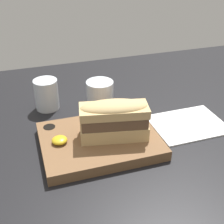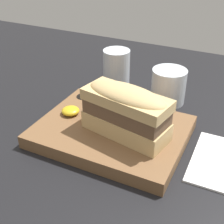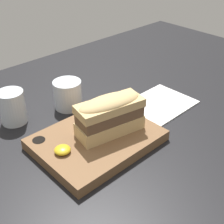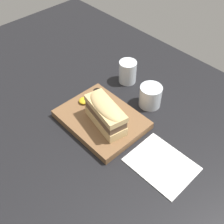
{
  "view_description": "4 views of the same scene",
  "coord_description": "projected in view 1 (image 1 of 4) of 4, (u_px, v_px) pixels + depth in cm",
  "views": [
    {
      "loc": [
        -20.0,
        -59.26,
        50.03
      ],
      "look_at": [
        0.65,
        5.71,
        9.67
      ],
      "focal_mm": 50.0,
      "sensor_mm": 36.0,
      "label": 1
    },
    {
      "loc": [
        19.44,
        -43.6,
        39.84
      ],
      "look_at": [
        -2.71,
        1.67,
        9.05
      ],
      "focal_mm": 50.0,
      "sensor_mm": 36.0,
      "label": 2
    },
    {
      "loc": [
        -43.07,
        -44.58,
        50.85
      ],
      "look_at": [
        -0.27,
        1.04,
        11.12
      ],
      "focal_mm": 50.0,
      "sensor_mm": 36.0,
      "label": 3
    },
    {
      "loc": [
        48.56,
        -40.73,
        76.29
      ],
      "look_at": [
        2.34,
        2.83,
        11.66
      ],
      "focal_mm": 45.0,
      "sensor_mm": 36.0,
      "label": 4
    }
  ],
  "objects": [
    {
      "name": "napkin",
      "position": [
        188.0,
        124.0,
        0.88
      ],
      "size": [
        20.22,
        15.99,
        0.4
      ],
      "rotation": [
        0.0,
        0.0,
        0.01
      ],
      "color": "white",
      "rests_on": "dining_table"
    },
    {
      "name": "mustard_dollop",
      "position": [
        60.0,
        140.0,
        0.76
      ],
      "size": [
        3.8,
        3.8,
        1.52
      ],
      "color": "gold",
      "rests_on": "serving_board"
    },
    {
      "name": "wine_glass",
      "position": [
        100.0,
        95.0,
        0.95
      ],
      "size": [
        8.27,
        8.27,
        8.35
      ],
      "color": "silver",
      "rests_on": "dining_table"
    },
    {
      "name": "sandwich",
      "position": [
        114.0,
        118.0,
        0.76
      ],
      "size": [
        17.64,
        9.89,
        10.0
      ],
      "rotation": [
        0.0,
        0.0,
        -0.19
      ],
      "color": "tan",
      "rests_on": "serving_board"
    },
    {
      "name": "water_glass",
      "position": [
        47.0,
        96.0,
        0.94
      ],
      "size": [
        7.15,
        7.15,
        9.33
      ],
      "color": "silver",
      "rests_on": "dining_table"
    },
    {
      "name": "serving_board",
      "position": [
        99.0,
        141.0,
        0.79
      ],
      "size": [
        29.28,
        22.52,
        2.78
      ],
      "color": "brown",
      "rests_on": "dining_table"
    },
    {
      "name": "dining_table",
      "position": [
        116.0,
        153.0,
        0.79
      ],
      "size": [
        184.44,
        121.97,
        2.0
      ],
      "color": "black",
      "rests_on": "ground"
    }
  ]
}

